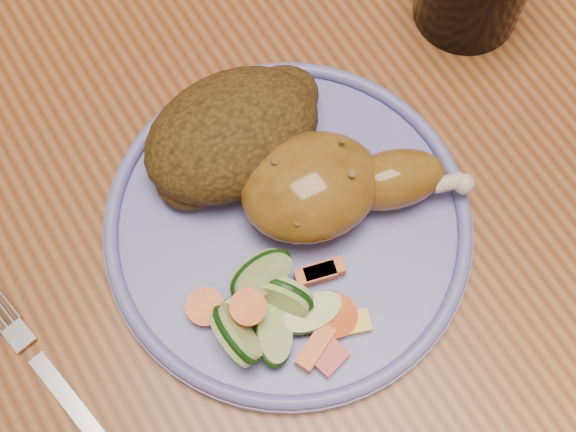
{
  "coord_description": "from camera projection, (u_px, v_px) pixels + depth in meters",
  "views": [
    {
      "loc": [
        -0.2,
        -0.26,
        1.28
      ],
      "look_at": [
        -0.1,
        -0.09,
        0.78
      ],
      "focal_mm": 50.0,
      "sensor_mm": 36.0,
      "label": 1
    }
  ],
  "objects": [
    {
      "name": "ground",
      "position": [
        310.0,
        310.0,
        1.31
      ],
      "size": [
        4.0,
        4.0,
        0.0
      ],
      "primitive_type": "plane",
      "color": "brown",
      "rests_on": "ground"
    },
    {
      "name": "dining_table",
      "position": [
        330.0,
        119.0,
        0.69
      ],
      "size": [
        0.9,
        1.4,
        0.75
      ],
      "color": "brown",
      "rests_on": "ground"
    },
    {
      "name": "plate",
      "position": [
        288.0,
        227.0,
        0.56
      ],
      "size": [
        0.26,
        0.26,
        0.01
      ],
      "primitive_type": "cylinder",
      "color": "#6C6BC2",
      "rests_on": "dining_table"
    },
    {
      "name": "plate_rim",
      "position": [
        288.0,
        221.0,
        0.55
      ],
      "size": [
        0.25,
        0.25,
        0.01
      ],
      "primitive_type": "torus",
      "color": "#6C6BC2",
      "rests_on": "plate"
    },
    {
      "name": "chicken_leg",
      "position": [
        331.0,
        185.0,
        0.54
      ],
      "size": [
        0.15,
        0.11,
        0.05
      ],
      "color": "#8B5E1D",
      "rests_on": "plate"
    },
    {
      "name": "rice_pilaf",
      "position": [
        235.0,
        133.0,
        0.55
      ],
      "size": [
        0.14,
        0.09,
        0.06
      ],
      "color": "#4B3312",
      "rests_on": "plate"
    },
    {
      "name": "vegetable_pile",
      "position": [
        273.0,
        311.0,
        0.51
      ],
      "size": [
        0.11,
        0.1,
        0.05
      ],
      "color": "#A50A05",
      "rests_on": "plate"
    },
    {
      "name": "fork",
      "position": [
        58.0,
        386.0,
        0.52
      ],
      "size": [
        0.04,
        0.15,
        0.0
      ],
      "color": "silver",
      "rests_on": "dining_table"
    }
  ]
}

